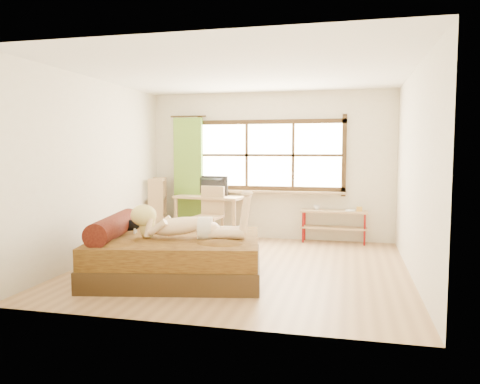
% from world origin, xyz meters
% --- Properties ---
extents(floor, '(4.50, 4.50, 0.00)m').
position_xyz_m(floor, '(0.00, 0.00, 0.00)').
color(floor, '#9E754C').
rests_on(floor, ground).
extents(ceiling, '(4.50, 4.50, 0.00)m').
position_xyz_m(ceiling, '(0.00, 0.00, 2.70)').
color(ceiling, white).
rests_on(ceiling, wall_back).
extents(wall_back, '(4.50, 0.00, 4.50)m').
position_xyz_m(wall_back, '(0.00, 2.25, 1.35)').
color(wall_back, silver).
rests_on(wall_back, floor).
extents(wall_front, '(4.50, 0.00, 4.50)m').
position_xyz_m(wall_front, '(0.00, -2.25, 1.35)').
color(wall_front, silver).
rests_on(wall_front, floor).
extents(wall_left, '(0.00, 4.50, 4.50)m').
position_xyz_m(wall_left, '(-2.25, 0.00, 1.35)').
color(wall_left, silver).
rests_on(wall_left, floor).
extents(wall_right, '(0.00, 4.50, 4.50)m').
position_xyz_m(wall_right, '(2.25, 0.00, 1.35)').
color(wall_right, silver).
rests_on(wall_right, floor).
extents(window, '(2.80, 0.16, 1.46)m').
position_xyz_m(window, '(0.00, 2.22, 1.51)').
color(window, '#FFEDBF').
rests_on(window, wall_back).
extents(curtain, '(0.55, 0.10, 2.20)m').
position_xyz_m(curtain, '(-1.55, 2.13, 1.15)').
color(curtain, '#4A8825').
rests_on(curtain, wall_back).
extents(bed, '(2.41, 2.08, 0.81)m').
position_xyz_m(bed, '(-0.76, -0.71, 0.29)').
color(bed, '#362610').
rests_on(bed, floor).
extents(woman, '(1.54, 0.70, 0.64)m').
position_xyz_m(woman, '(-0.56, -0.75, 0.85)').
color(woman, beige).
rests_on(woman, bed).
extents(kitten, '(0.34, 0.19, 0.25)m').
position_xyz_m(kitten, '(-1.43, -0.60, 0.66)').
color(kitten, black).
rests_on(kitten, bed).
extents(desk, '(1.35, 0.78, 0.80)m').
position_xyz_m(desk, '(-1.07, 1.95, 0.69)').
color(desk, tan).
rests_on(desk, floor).
extents(monitor, '(0.64, 0.18, 0.36)m').
position_xyz_m(monitor, '(-1.07, 2.00, 0.98)').
color(monitor, black).
rests_on(monitor, desk).
extents(chair, '(0.51, 0.51, 1.00)m').
position_xyz_m(chair, '(-0.96, 1.59, 0.56)').
color(chair, tan).
rests_on(chair, floor).
extents(pipe_shelf, '(1.17, 0.33, 0.66)m').
position_xyz_m(pipe_shelf, '(1.20, 2.07, 0.43)').
color(pipe_shelf, tan).
rests_on(pipe_shelf, floor).
extents(cup, '(0.11, 0.11, 0.09)m').
position_xyz_m(cup, '(0.89, 2.07, 0.62)').
color(cup, gray).
rests_on(cup, pipe_shelf).
extents(book, '(0.17, 0.23, 0.02)m').
position_xyz_m(book, '(1.39, 2.07, 0.59)').
color(book, gray).
rests_on(book, pipe_shelf).
extents(bookshelf, '(0.38, 0.54, 1.11)m').
position_xyz_m(bookshelf, '(-2.08, 1.88, 0.57)').
color(bookshelf, tan).
rests_on(bookshelf, floor).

